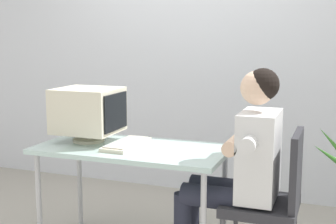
{
  "coord_description": "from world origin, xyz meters",
  "views": [
    {
      "loc": [
        1.28,
        -2.74,
        1.46
      ],
      "look_at": [
        0.26,
        0.0,
        0.98
      ],
      "focal_mm": 49.59,
      "sensor_mm": 36.0,
      "label": 1
    }
  ],
  "objects": [
    {
      "name": "wall_back",
      "position": [
        0.3,
        1.4,
        1.5
      ],
      "size": [
        8.0,
        0.1,
        3.0
      ],
      "primitive_type": "cube",
      "color": "silver",
      "rests_on": "ground_plane"
    },
    {
      "name": "office_chair",
      "position": [
        0.94,
        -0.03,
        0.51
      ],
      "size": [
        0.44,
        0.44,
        0.91
      ],
      "color": "#4C4C51",
      "rests_on": "ground_plane"
    },
    {
      "name": "desk",
      "position": [
        0.0,
        0.0,
        0.67
      ],
      "size": [
        1.27,
        0.64,
        0.73
      ],
      "color": "#B7B7BC",
      "rests_on": "ground_plane"
    },
    {
      "name": "keyboard",
      "position": [
        -0.04,
        0.0,
        0.75
      ],
      "size": [
        0.19,
        0.43,
        0.03
      ],
      "color": "beige",
      "rests_on": "desk"
    },
    {
      "name": "crt_monitor",
      "position": [
        -0.35,
        0.04,
        0.95
      ],
      "size": [
        0.43,
        0.38,
        0.37
      ],
      "color": "beige",
      "rests_on": "desk"
    },
    {
      "name": "person_seated",
      "position": [
        0.73,
        -0.03,
        0.7
      ],
      "size": [
        0.74,
        0.59,
        1.28
      ],
      "color": "silver",
      "rests_on": "ground_plane"
    }
  ]
}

